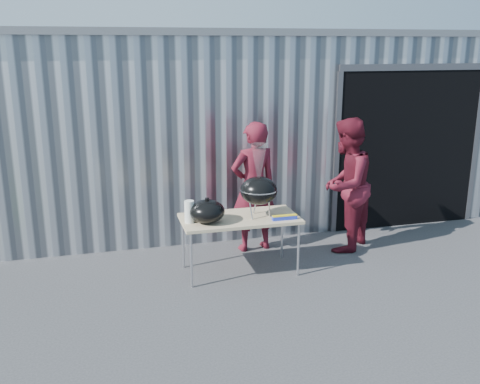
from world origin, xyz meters
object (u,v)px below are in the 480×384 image
object	(u,v)px
person_cook	(254,187)
person_bystander	(346,185)
folding_table	(240,220)
kettle_grill	(259,185)

from	to	relation	value
person_cook	person_bystander	distance (m)	1.31
folding_table	kettle_grill	bearing A→B (deg)	-9.45
kettle_grill	person_bystander	bearing A→B (deg)	18.04
folding_table	person_cook	distance (m)	0.87
person_cook	person_bystander	bearing A→B (deg)	157.26
kettle_grill	person_cook	distance (m)	0.83
kettle_grill	person_bystander	world-z (taller)	person_bystander
folding_table	kettle_grill	distance (m)	0.51
folding_table	person_cook	size ratio (longest dim) A/B	0.81
folding_table	person_cook	world-z (taller)	person_cook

